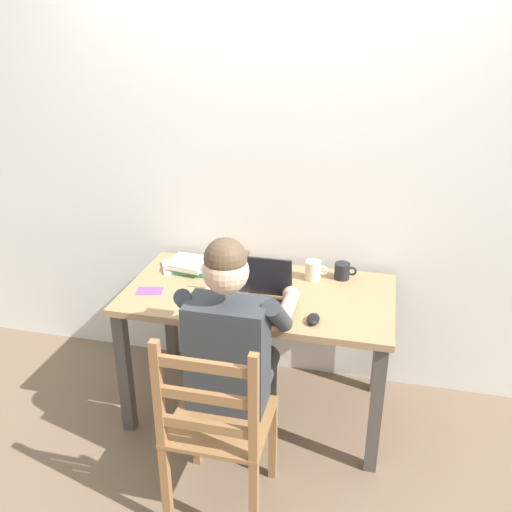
% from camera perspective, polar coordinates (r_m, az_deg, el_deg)
% --- Properties ---
extents(ground_plane, '(8.00, 8.00, 0.00)m').
position_cam_1_polar(ground_plane, '(3.24, 0.26, -15.42)').
color(ground_plane, brown).
extents(back_wall, '(6.00, 0.04, 2.60)m').
position_cam_1_polar(back_wall, '(3.05, 2.25, 9.53)').
color(back_wall, silver).
rests_on(back_wall, ground).
extents(desk, '(1.37, 0.73, 0.74)m').
position_cam_1_polar(desk, '(2.88, 0.29, -5.47)').
color(desk, '#9E7A51').
rests_on(desk, ground).
extents(seated_person, '(0.50, 0.60, 1.24)m').
position_cam_1_polar(seated_person, '(2.49, -2.27, -9.31)').
color(seated_person, '#33383D').
rests_on(seated_person, ground).
extents(wooden_chair, '(0.42, 0.42, 0.94)m').
position_cam_1_polar(wooden_chair, '(2.41, -4.05, -17.32)').
color(wooden_chair, olive).
rests_on(wooden_chair, ground).
extents(laptop, '(0.33, 0.28, 0.23)m').
position_cam_1_polar(laptop, '(2.67, -0.08, -4.16)').
color(laptop, '#232328').
rests_on(laptop, desk).
extents(computer_mouse, '(0.06, 0.10, 0.03)m').
position_cam_1_polar(computer_mouse, '(2.57, 5.96, -6.52)').
color(computer_mouse, black).
rests_on(computer_mouse, desk).
extents(coffee_mug_white, '(0.12, 0.08, 0.10)m').
position_cam_1_polar(coffee_mug_white, '(2.96, 5.96, -1.49)').
color(coffee_mug_white, beige).
rests_on(coffee_mug_white, desk).
extents(coffee_mug_dark, '(0.12, 0.08, 0.09)m').
position_cam_1_polar(coffee_mug_dark, '(2.99, 8.97, -1.54)').
color(coffee_mug_dark, black).
rests_on(coffee_mug_dark, desk).
extents(book_stack_main, '(0.22, 0.17, 0.08)m').
position_cam_1_polar(book_stack_main, '(3.05, -6.85, -0.93)').
color(book_stack_main, '#38844C').
rests_on(book_stack_main, desk).
extents(book_stack_side, '(0.21, 0.17, 0.08)m').
position_cam_1_polar(book_stack_side, '(2.92, -1.20, -1.91)').
color(book_stack_side, '#38844C').
rests_on(book_stack_side, desk).
extents(paper_pile_near_laptop, '(0.21, 0.20, 0.01)m').
position_cam_1_polar(paper_pile_near_laptop, '(2.79, -2.71, -4.02)').
color(paper_pile_near_laptop, white).
rests_on(paper_pile_near_laptop, desk).
extents(paper_pile_back_corner, '(0.27, 0.25, 0.02)m').
position_cam_1_polar(paper_pile_back_corner, '(3.12, -7.66, -1.04)').
color(paper_pile_back_corner, white).
rests_on(paper_pile_back_corner, desk).
extents(landscape_photo_print, '(0.15, 0.12, 0.00)m').
position_cam_1_polar(landscape_photo_print, '(2.89, -10.96, -3.56)').
color(landscape_photo_print, '#7A4293').
rests_on(landscape_photo_print, desk).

